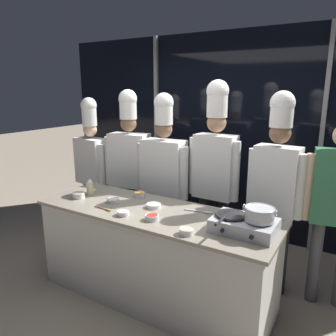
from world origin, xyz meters
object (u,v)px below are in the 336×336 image
Objects in this scene: chef_sous at (129,161)px; chef_pastry at (215,164)px; squeeze_bottle_oil at (90,187)px; prep_bowl_chicken at (79,195)px; serving_spoon_solid at (204,212)px; serving_spoon_slotted at (106,209)px; prep_bowl_chili_flakes at (152,217)px; prep_bowl_carrots at (140,194)px; prep_bowl_shrimp at (186,231)px; chef_line at (164,169)px; chef_head at (92,161)px; portable_stove at (244,225)px; stock_pot at (259,214)px; frying_pan at (231,213)px; chef_apprentice at (276,178)px; prep_bowl_onion at (113,200)px; prep_bowl_rice at (154,205)px; prep_bowl_bean_sprouts at (123,213)px.

chef_sous is 1.11m from chef_pastry.
prep_bowl_chicken is (-0.03, -0.13, -0.05)m from squeeze_bottle_oil.
squeeze_bottle_oil is at bearing 36.43° from chef_pastry.
serving_spoon_slotted is at bearing -153.15° from serving_spoon_solid.
prep_bowl_carrots is (-0.44, 0.43, 0.01)m from prep_bowl_chili_flakes.
chef_line reaches higher than prep_bowl_shrimp.
prep_bowl_chili_flakes is 1.84m from chef_head.
portable_stove is 1.93× the size of stock_pot.
stock_pot is 2.21× the size of prep_bowl_shrimp.
prep_bowl_chicken is at bearing -176.97° from portable_stove.
prep_bowl_chicken is at bearing -176.92° from frying_pan.
chef_sous is at bearing 92.10° from squeeze_bottle_oil.
chef_pastry is at bearing -2.54° from chef_apprentice.
squeeze_bottle_oil is 0.10× the size of chef_head.
chef_sous is 1.02× the size of chef_line.
serving_spoon_solid is (-0.55, 0.21, -0.17)m from stock_pot.
stock_pot reaches higher than squeeze_bottle_oil.
stock_pot reaches higher than prep_bowl_shrimp.
chef_head is at bearing 161.20° from frying_pan.
chef_line is (-1.06, 0.71, 0.06)m from frying_pan.
stock_pot is 1.47m from chef_line.
squeeze_bottle_oil is 0.84m from chef_line.
prep_bowl_chicken is at bearing -166.87° from serving_spoon_solid.
portable_stove reaches higher than prep_bowl_onion.
chef_pastry is at bearing 126.84° from portable_stove.
prep_bowl_rice and prep_bowl_onion have the same top height.
serving_spoon_solid is at bearing 171.59° from chef_head.
chef_apprentice is at bearing 40.88° from prep_bowl_bean_sprouts.
chef_pastry is (0.30, 0.72, 0.29)m from prep_bowl_rice.
frying_pan is at bearing 122.48° from chef_pastry.
serving_spoon_solid is at bearing 159.37° from stock_pot.
prep_bowl_bean_sprouts is (-0.91, -0.22, -0.11)m from frying_pan.
prep_bowl_chili_flakes is at bearing 157.23° from chef_head.
stock_pot is 0.12× the size of chef_pastry.
prep_bowl_rice is at bearing 38.70° from chef_apprentice.
chef_sous reaches higher than prep_bowl_rice.
chef_apprentice is (0.49, 0.50, 0.27)m from serving_spoon_solid.
prep_bowl_chili_flakes is 0.06× the size of chef_sous.
frying_pan is at bearing -5.80° from prep_bowl_rice.
prep_bowl_chicken is at bearing -146.87° from prep_bowl_carrots.
frying_pan is 2.45× the size of squeeze_bottle_oil.
prep_bowl_chicken is (-1.82, -0.09, -0.14)m from stock_pot.
chef_head reaches higher than serving_spoon_slotted.
squeeze_bottle_oil is 0.97m from chef_head.
chef_line is (0.53, 0.79, 0.17)m from prep_bowl_chicken.
prep_bowl_chicken is 1.95m from chef_apprentice.
squeeze_bottle_oil is 0.67× the size of serving_spoon_solid.
prep_bowl_shrimp is (0.53, -0.35, 0.01)m from prep_bowl_rice.
squeeze_bottle_oil reaches higher than prep_bowl_carrots.
chef_pastry is at bearing 57.27° from serving_spoon_slotted.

